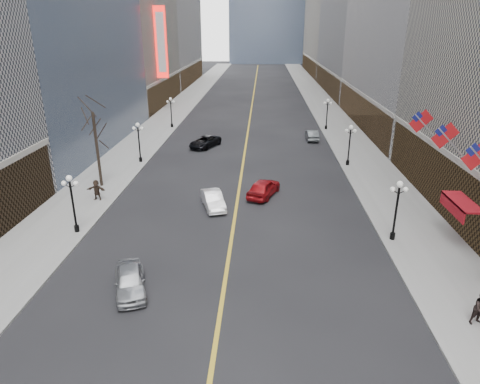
# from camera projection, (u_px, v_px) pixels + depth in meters

# --- Properties ---
(sidewalk_east) EXTENTS (6.00, 230.00, 0.15)m
(sidewalk_east) POSITION_uv_depth(u_px,v_px,m) (336.00, 124.00, 68.49)
(sidewalk_east) COLOR gray
(sidewalk_east) RESTS_ON ground
(sidewalk_west) EXTENTS (6.00, 230.00, 0.15)m
(sidewalk_west) POSITION_uv_depth(u_px,v_px,m) (164.00, 122.00, 69.86)
(sidewalk_west) COLOR gray
(sidewalk_west) RESTS_ON ground
(lane_line) EXTENTS (0.25, 200.00, 0.02)m
(lane_line) POSITION_uv_depth(u_px,v_px,m) (251.00, 112.00, 78.50)
(lane_line) COLOR gold
(lane_line) RESTS_ON ground
(streetlamp_east_1) EXTENTS (1.26, 0.44, 4.52)m
(streetlamp_east_1) POSITION_uv_depth(u_px,v_px,m) (397.00, 204.00, 30.35)
(streetlamp_east_1) COLOR black
(streetlamp_east_1) RESTS_ON sidewalk_east
(streetlamp_east_2) EXTENTS (1.26, 0.44, 4.52)m
(streetlamp_east_2) POSITION_uv_depth(u_px,v_px,m) (350.00, 141.00, 47.10)
(streetlamp_east_2) COLOR black
(streetlamp_east_2) RESTS_ON sidewalk_east
(streetlamp_east_3) EXTENTS (1.26, 0.44, 4.52)m
(streetlamp_east_3) POSITION_uv_depth(u_px,v_px,m) (327.00, 111.00, 63.85)
(streetlamp_east_3) COLOR black
(streetlamp_east_3) RESTS_ON sidewalk_east
(streetlamp_west_1) EXTENTS (1.26, 0.44, 4.52)m
(streetlamp_west_1) POSITION_uv_depth(u_px,v_px,m) (72.00, 198.00, 31.50)
(streetlamp_west_1) COLOR black
(streetlamp_west_1) RESTS_ON sidewalk_west
(streetlamp_west_2) EXTENTS (1.26, 0.44, 4.52)m
(streetlamp_west_2) POSITION_uv_depth(u_px,v_px,m) (139.00, 138.00, 48.25)
(streetlamp_west_2) COLOR black
(streetlamp_west_2) RESTS_ON sidewalk_west
(streetlamp_west_3) EXTENTS (1.26, 0.44, 4.52)m
(streetlamp_west_3) POSITION_uv_depth(u_px,v_px,m) (171.00, 109.00, 65.00)
(streetlamp_west_3) COLOR black
(streetlamp_west_3) RESTS_ON sidewalk_west
(flag_3) EXTENTS (2.87, 0.12, 2.87)m
(flag_3) POSITION_uv_depth(u_px,v_px,m) (480.00, 158.00, 25.80)
(flag_3) COLOR #B2B2B7
(flag_3) RESTS_ON ground
(flag_4) EXTENTS (2.87, 0.12, 2.87)m
(flag_4) POSITION_uv_depth(u_px,v_px,m) (447.00, 138.00, 30.45)
(flag_4) COLOR #B2B2B7
(flag_4) RESTS_ON ground
(flag_5) EXTENTS (2.87, 0.12, 2.87)m
(flag_5) POSITION_uv_depth(u_px,v_px,m) (423.00, 123.00, 35.10)
(flag_5) COLOR #B2B2B7
(flag_5) RESTS_ON ground
(awning_c) EXTENTS (1.40, 4.00, 0.93)m
(awning_c) POSITION_uv_depth(u_px,v_px,m) (459.00, 203.00, 30.08)
(awning_c) COLOR maroon
(awning_c) RESTS_ON ground
(theatre_marquee) EXTENTS (2.00, 0.55, 12.00)m
(theatre_marquee) POSITION_uv_depth(u_px,v_px,m) (161.00, 43.00, 74.93)
(theatre_marquee) COLOR red
(theatre_marquee) RESTS_ON ground
(tree_west_far) EXTENTS (3.60, 3.60, 7.92)m
(tree_west_far) POSITION_uv_depth(u_px,v_px,m) (94.00, 124.00, 39.68)
(tree_west_far) COLOR #2D231C
(tree_west_far) RESTS_ON sidewalk_west
(car_nb_near) EXTENTS (3.06, 4.70, 1.49)m
(car_nb_near) POSITION_uv_depth(u_px,v_px,m) (130.00, 280.00, 25.17)
(car_nb_near) COLOR #AFB2B7
(car_nb_near) RESTS_ON ground
(car_nb_mid) EXTENTS (2.73, 4.56, 1.42)m
(car_nb_mid) POSITION_uv_depth(u_px,v_px,m) (213.00, 200.00, 36.92)
(car_nb_mid) COLOR white
(car_nb_mid) RESTS_ON ground
(car_nb_far) EXTENTS (4.26, 5.65, 1.43)m
(car_nb_far) POSITION_uv_depth(u_px,v_px,m) (205.00, 142.00, 55.39)
(car_nb_far) COLOR black
(car_nb_far) RESTS_ON ground
(car_sb_mid) EXTENTS (3.49, 5.13, 1.62)m
(car_sb_mid) POSITION_uv_depth(u_px,v_px,m) (264.00, 188.00, 39.43)
(car_sb_mid) COLOR #A01117
(car_sb_mid) RESTS_ON ground
(car_sb_far) EXTENTS (1.57, 4.32, 1.42)m
(car_sb_far) POSITION_uv_depth(u_px,v_px,m) (312.00, 135.00, 58.88)
(car_sb_far) COLOR #52585A
(car_sb_far) RESTS_ON ground
(ped_west_far) EXTENTS (1.76, 0.66, 1.86)m
(ped_west_far) POSITION_uv_depth(u_px,v_px,m) (97.00, 190.00, 38.13)
(ped_west_far) COLOR #30231A
(ped_west_far) RESTS_ON sidewalk_west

